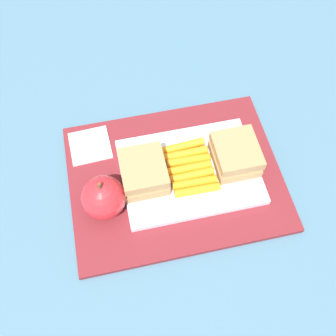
{
  "coord_description": "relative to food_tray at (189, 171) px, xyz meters",
  "views": [
    {
      "loc": [
        0.08,
        0.32,
        0.61
      ],
      "look_at": [
        0.01,
        0.0,
        0.04
      ],
      "focal_mm": 42.76,
      "sensor_mm": 36.0,
      "label": 1
    }
  ],
  "objects": [
    {
      "name": "sandwich_half_right",
      "position": [
        0.08,
        0.0,
        0.03
      ],
      "size": [
        0.07,
        0.08,
        0.04
      ],
      "color": "#9E7A4C",
      "rests_on": "food_tray"
    },
    {
      "name": "paper_napkin",
      "position": [
        0.16,
        -0.09,
        -0.0
      ],
      "size": [
        0.07,
        0.07,
        0.0
      ],
      "primitive_type": "cube",
      "rotation": [
        0.0,
        0.0,
        0.05
      ],
      "color": "white",
      "rests_on": "lunchbag_mat"
    },
    {
      "name": "lunchbag_mat",
      "position": [
        0.03,
        0.0,
        -0.01
      ],
      "size": [
        0.36,
        0.28,
        0.01
      ],
      "primitive_type": "cube",
      "color": "maroon",
      "rests_on": "ground_plane"
    },
    {
      "name": "carrot_sticks_bundle",
      "position": [
        0.0,
        -0.0,
        0.01
      ],
      "size": [
        0.08,
        0.1,
        0.02
      ],
      "color": "orange",
      "rests_on": "food_tray"
    },
    {
      "name": "ground_plane",
      "position": [
        0.03,
        0.0,
        -0.02
      ],
      "size": [
        2.4,
        2.4,
        0.0
      ],
      "primitive_type": "plane",
      "color": "#42667A"
    },
    {
      "name": "food_tray",
      "position": [
        0.0,
        0.0,
        0.0
      ],
      "size": [
        0.23,
        0.17,
        0.01
      ],
      "primitive_type": "cube",
      "color": "white",
      "rests_on": "lunchbag_mat"
    },
    {
      "name": "sandwich_half_left",
      "position": [
        -0.08,
        0.0,
        0.03
      ],
      "size": [
        0.07,
        0.08,
        0.04
      ],
      "color": "#9E7A4C",
      "rests_on": "food_tray"
    },
    {
      "name": "apple",
      "position": [
        0.15,
        0.03,
        0.03
      ],
      "size": [
        0.07,
        0.07,
        0.08
      ],
      "color": "red",
      "rests_on": "lunchbag_mat"
    }
  ]
}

